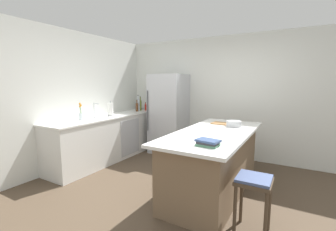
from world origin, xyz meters
name	(u,v)px	position (x,y,z in m)	size (l,w,h in m)	color
ground_plane	(178,198)	(0.00, 0.00, 0.00)	(7.20, 7.20, 0.00)	#4C3D2D
wall_rear	(226,97)	(0.00, 2.25, 1.30)	(6.00, 0.10, 2.60)	silver
wall_left	(62,100)	(-2.45, 0.00, 1.30)	(0.10, 6.00, 2.60)	silver
counter_run_left	(108,138)	(-2.07, 0.77, 0.46)	(0.68, 2.70, 0.93)	silver
kitchen_island	(214,161)	(0.35, 0.47, 0.46)	(0.97, 2.25, 0.92)	#7A6047
refrigerator	(169,114)	(-1.22, 1.86, 0.90)	(0.76, 0.72, 1.81)	#B7BABF
bar_stool	(254,187)	(1.03, -0.27, 0.52)	(0.36, 0.36, 0.64)	#473828
sink_faucet	(95,110)	(-2.12, 0.48, 1.08)	(0.15, 0.05, 0.30)	silver
flower_vase	(81,115)	(-2.11, 0.13, 1.03)	(0.07, 0.07, 0.33)	silver
paper_towel_roll	(111,110)	(-2.03, 0.82, 1.06)	(0.14, 0.14, 0.31)	gray
hot_sauce_bottle	(146,107)	(-1.98, 2.01, 1.01)	(0.05, 0.05, 0.20)	red
olive_oil_bottle	(140,105)	(-2.07, 1.91, 1.06)	(0.06, 0.06, 0.34)	olive
soda_bottle	(138,105)	(-2.05, 1.80, 1.08)	(0.08, 0.08, 0.38)	silver
syrup_bottle	(137,107)	(-2.03, 1.72, 1.04)	(0.06, 0.06, 0.28)	#5B3319
cookbook_stack	(208,143)	(0.53, -0.32, 0.95)	(0.28, 0.21, 0.07)	#4C7F60
mixing_bowl	(234,124)	(0.49, 0.97, 0.96)	(0.23, 0.23, 0.09)	#B2B5BA
cutting_board	(223,123)	(0.27, 1.11, 0.93)	(0.37, 0.26, 0.02)	#9E7042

